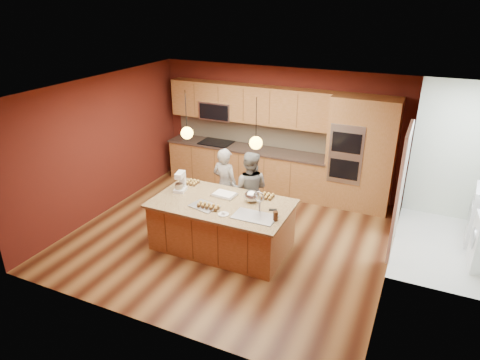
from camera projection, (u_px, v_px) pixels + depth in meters
The scene contains 24 objects.
floor at pixel (230, 236), 7.83m from camera, with size 5.50×5.50×0.00m, color #3F1E10.
ceiling at pixel (228, 89), 6.76m from camera, with size 5.50×5.50×0.00m, color white.
wall_back at pixel (279, 129), 9.38m from camera, with size 5.50×5.50×0.00m, color #501912.
wall_front at pixel (140, 237), 5.21m from camera, with size 5.50×5.50×0.00m, color #501912.
wall_left at pixel (103, 146), 8.34m from camera, with size 5.00×5.00×0.00m, color #501912.
wall_right at pixel (398, 197), 6.25m from camera, with size 5.00×5.00×0.00m, color #501912.
cabinet_run at pixel (246, 144), 9.57m from camera, with size 3.74×0.64×2.30m.
oven_column at pixel (361, 154), 8.50m from camera, with size 1.30×0.62×2.30m.
doorway_trim at pixel (399, 194), 7.04m from camera, with size 0.08×1.11×2.20m, color white, non-canonical shape.
pendant_left at pixel (187, 133), 6.95m from camera, with size 0.20×0.20×0.80m.
pendant_right at pixel (256, 143), 6.49m from camera, with size 0.20×0.20×0.80m.
island at pixel (223, 225), 7.33m from camera, with size 2.34×1.31×1.24m.
person_left at pixel (225, 185), 8.13m from camera, with size 0.54×0.35×1.47m, color black.
person_right at pixel (249, 190), 7.93m from camera, with size 0.72×0.56×1.48m, color slate.
stand_mixer at pixel (180, 183), 7.54m from camera, with size 0.23×0.29×0.35m.
sheet_cake at pixel (224, 195), 7.41m from camera, with size 0.43×0.33×0.05m.
cooling_rack at pixel (204, 206), 7.03m from camera, with size 0.45×0.32×0.02m, color #ACADB2.
mixing_bowl at pixel (252, 196), 7.17m from camera, with size 0.25×0.25×0.21m, color #B0B4B8.
plate at pixel (223, 214), 6.77m from camera, with size 0.18×0.18×0.01m, color silver.
tumbler at pixel (276, 216), 6.58m from camera, with size 0.08×0.08×0.15m, color #392313.
phone at pixel (273, 210), 6.92m from camera, with size 0.13×0.07×0.01m, color black.
cupcakes_left at pixel (192, 182), 7.87m from camera, with size 0.22×0.22×0.07m, color #BB9442, non-canonical shape.
cupcakes_rack at pixel (208, 206), 6.95m from camera, with size 0.39×0.16×0.07m, color #BB9442, non-canonical shape.
cupcakes_right at pixel (267, 196), 7.33m from camera, with size 0.23×0.23×0.07m, color #BB9442, non-canonical shape.
Camera 1 is at (2.98, -6.08, 4.07)m, focal length 32.00 mm.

